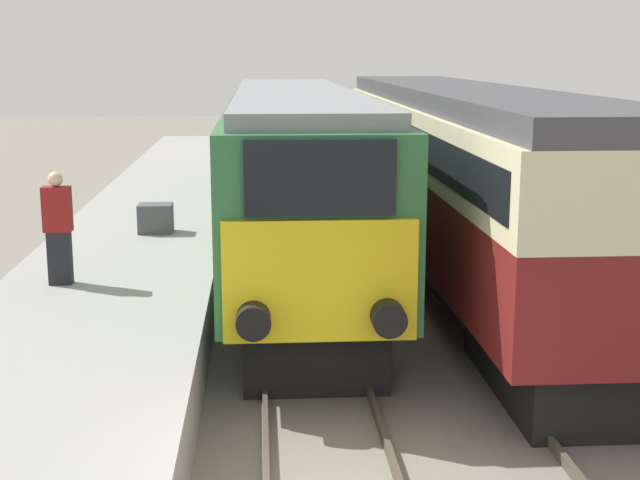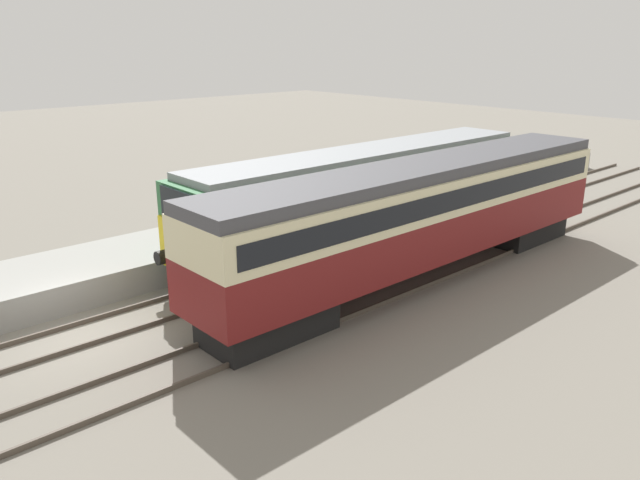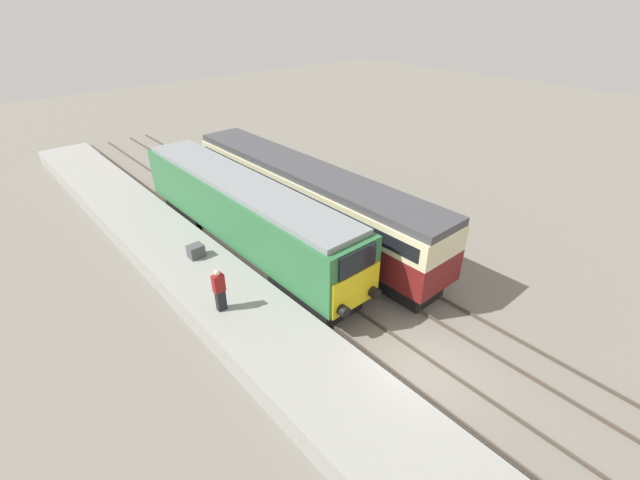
% 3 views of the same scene
% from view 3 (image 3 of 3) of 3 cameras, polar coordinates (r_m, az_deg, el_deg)
% --- Properties ---
extents(ground_plane, '(120.00, 120.00, 0.00)m').
position_cam_3_polar(ground_plane, '(16.22, 13.08, -16.78)').
color(ground_plane, slate).
extents(platform_left, '(3.50, 50.00, 0.96)m').
position_cam_3_polar(platform_left, '(18.85, -13.09, -7.15)').
color(platform_left, gray).
rests_on(platform_left, ground_plane).
extents(rails_near_track, '(1.51, 60.00, 0.14)m').
position_cam_3_polar(rails_near_track, '(18.56, 0.69, -8.50)').
color(rails_near_track, '#4C4238').
rests_on(rails_near_track, ground_plane).
extents(rails_far_track, '(1.50, 60.00, 0.14)m').
position_cam_3_polar(rails_far_track, '(20.54, 7.80, -4.53)').
color(rails_far_track, '#4C4238').
rests_on(rails_far_track, ground_plane).
extents(locomotive, '(2.70, 16.36, 3.88)m').
position_cam_3_polar(locomotive, '(21.72, -10.28, 3.78)').
color(locomotive, black).
rests_on(locomotive, ground_plane).
extents(passenger_carriage, '(2.75, 17.33, 3.96)m').
position_cam_3_polar(passenger_carriage, '(22.72, -1.83, 6.04)').
color(passenger_carriage, black).
rests_on(passenger_carriage, ground_plane).
extents(person_on_platform, '(0.44, 0.26, 1.83)m').
position_cam_3_polar(person_on_platform, '(16.76, -13.26, -6.50)').
color(person_on_platform, black).
rests_on(person_on_platform, platform_left).
extents(luggage_crate, '(0.70, 0.56, 0.60)m').
position_cam_3_polar(luggage_crate, '(20.67, -16.22, -1.43)').
color(luggage_crate, '#4C4C51').
rests_on(luggage_crate, platform_left).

